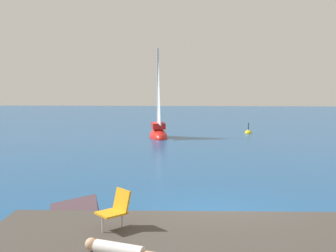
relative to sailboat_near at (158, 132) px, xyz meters
name	(u,v)px	position (x,y,z in m)	size (l,w,h in m)	color
ground_plane	(215,217)	(3.26, -18.30, -0.39)	(160.00, 160.00, 0.00)	navy
boulder_seaward	(77,226)	(-0.28, -19.27, -0.39)	(1.51, 1.20, 0.83)	#45343C
boulder_inland	(47,234)	(-0.83, -19.84, -0.39)	(1.35, 1.08, 0.74)	#44423B
sailboat_near	(158,132)	(0.00, 0.00, 0.00)	(1.99, 3.98, 7.24)	red
person_sunbather	(126,251)	(1.55, -22.43, 0.33)	(1.71, 0.70, 0.25)	white
beach_chair	(116,208)	(1.11, -21.04, 0.65)	(0.76, 0.76, 0.80)	orange
marker_buoy	(248,133)	(7.05, 3.22, -0.39)	(0.56, 0.56, 1.13)	yellow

